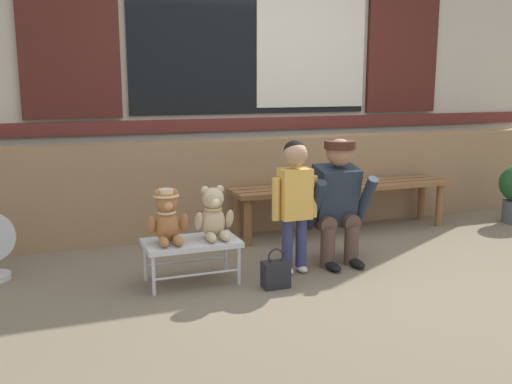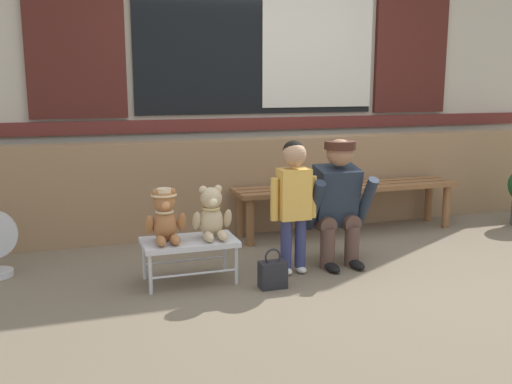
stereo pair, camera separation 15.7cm
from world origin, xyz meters
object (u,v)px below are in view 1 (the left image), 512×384
Objects in this scene: teddy_bear_with_hat at (167,217)px; handbag_on_ground at (276,274)px; wooden_bench_long at (343,192)px; adult_crouching at (337,201)px; teddy_bear_plain at (214,215)px; child_standing at (295,192)px; small_display_bench at (191,245)px.

handbag_on_ground is (0.66, -0.29, -0.38)m from teddy_bear_with_hat.
adult_crouching is (-0.50, -0.79, 0.11)m from wooden_bench_long.
teddy_bear_plain is 0.38× the size of child_standing.
wooden_bench_long is 3.28× the size of small_display_bench.
child_standing is at bearing 44.98° from handbag_on_ground.
wooden_bench_long is 5.78× the size of teddy_bear_with_hat.
small_display_bench is 0.81m from child_standing.
adult_crouching is (0.39, 0.10, -0.11)m from child_standing.
child_standing reaches higher than teddy_bear_plain.
wooden_bench_long is 7.72× the size of handbag_on_ground.
adult_crouching reaches higher than handbag_on_ground.
wooden_bench_long is 1.99m from teddy_bear_with_hat.
teddy_bear_with_hat is 0.38× the size of child_standing.
teddy_bear_with_hat is at bearing 179.23° from small_display_bench.
small_display_bench is 0.60m from handbag_on_ground.
wooden_bench_long is 1.63m from handbag_on_ground.
handbag_on_ground is (-0.64, -0.34, -0.38)m from adult_crouching.
teddy_bear_with_hat is 1.00× the size of teddy_bear_plain.
teddy_bear_plain reaches higher than small_display_bench.
small_display_bench is at bearing 176.36° from child_standing.
handbag_on_ground is at bearing -151.52° from adult_crouching.
teddy_bear_plain is 0.60m from child_standing.
child_standing reaches higher than teddy_bear_with_hat.
teddy_bear_plain is 0.98m from adult_crouching.
small_display_bench is at bearing -179.49° from teddy_bear_plain.
small_display_bench is at bearing 149.84° from handbag_on_ground.
teddy_bear_with_hat is 0.81m from handbag_on_ground.
teddy_bear_plain is (0.16, 0.00, 0.20)m from small_display_bench.
adult_crouching is at bearing 2.72° from small_display_bench.
small_display_bench is 1.76× the size of teddy_bear_plain.
small_display_bench is 0.67× the size of adult_crouching.
child_standing is (0.90, -0.05, 0.12)m from teddy_bear_with_hat.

